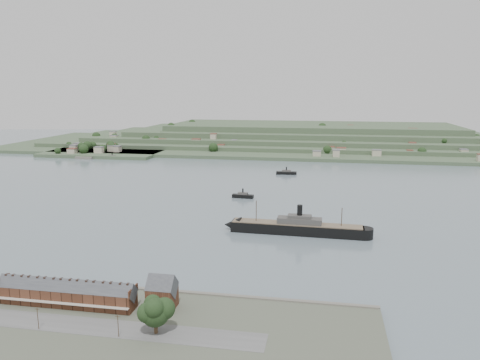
% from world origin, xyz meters
% --- Properties ---
extents(ground, '(1400.00, 1400.00, 0.00)m').
position_xyz_m(ground, '(0.00, 0.00, 0.00)').
color(ground, slate).
rests_on(ground, ground).
extents(near_shore, '(220.00, 80.00, 2.60)m').
position_xyz_m(near_shore, '(0.00, -186.75, 1.01)').
color(near_shore, '#4C5142').
rests_on(near_shore, ground).
extents(terrace_row, '(55.60, 9.80, 11.07)m').
position_xyz_m(terrace_row, '(-10.00, -168.02, 6.84)').
color(terrace_row, '#452618').
rests_on(terrace_row, ground).
extents(gabled_building, '(10.40, 10.18, 14.09)m').
position_xyz_m(gabled_building, '(27.50, -164.00, 8.19)').
color(gabled_building, '#452618').
rests_on(gabled_building, ground).
extents(far_peninsula, '(760.00, 309.00, 30.00)m').
position_xyz_m(far_peninsula, '(27.91, 393.10, 11.88)').
color(far_peninsula, '#3A5438').
rests_on(far_peninsula, ground).
extents(steamship, '(88.80, 13.23, 21.30)m').
position_xyz_m(steamship, '(69.77, -53.87, 3.93)').
color(steamship, black).
rests_on(steamship, ground).
extents(tugboat, '(17.24, 5.82, 7.62)m').
position_xyz_m(tugboat, '(24.21, 32.53, 1.86)').
color(tugboat, black).
rests_on(tugboat, ground).
extents(ferry_west, '(20.83, 9.08, 7.56)m').
position_xyz_m(ferry_west, '(-172.98, 214.42, 1.82)').
color(ferry_west, black).
rests_on(ferry_west, ground).
extents(ferry_east, '(20.76, 6.72, 7.69)m').
position_xyz_m(ferry_east, '(49.44, 143.14, 1.85)').
color(ferry_east, black).
rests_on(ferry_east, ground).
extents(fig_tree, '(12.38, 10.72, 13.82)m').
position_xyz_m(fig_tree, '(31.99, -182.75, 10.44)').
color(fig_tree, '#3F2E1D').
rests_on(fig_tree, ground).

